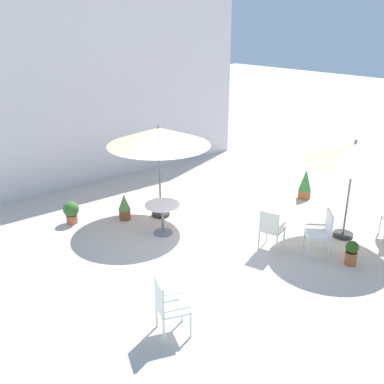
{
  "coord_description": "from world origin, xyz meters",
  "views": [
    {
      "loc": [
        -5.74,
        -6.68,
        4.51
      ],
      "look_at": [
        0.0,
        0.5,
        0.88
      ],
      "focal_mm": 40.83,
      "sensor_mm": 36.0,
      "label": 1
    }
  ],
  "objects_px": {
    "cafe_table_0": "(163,213)",
    "patio_chair_3": "(322,231)",
    "potted_plant_3": "(71,211)",
    "patio_umbrella_0": "(159,137)",
    "potted_plant_1": "(124,207)",
    "potted_plant_0": "(305,184)",
    "patio_chair_1": "(271,227)",
    "potted_plant_2": "(351,252)",
    "patio_umbrella_1": "(354,153)",
    "patio_chair_2": "(167,304)"
  },
  "relations": [
    {
      "from": "patio_umbrella_1",
      "to": "patio_chair_3",
      "type": "xyz_separation_m",
      "value": [
        -1.07,
        -0.16,
        -1.41
      ]
    },
    {
      "from": "potted_plant_1",
      "to": "potted_plant_3",
      "type": "height_order",
      "value": "potted_plant_1"
    },
    {
      "from": "potted_plant_3",
      "to": "patio_chair_2",
      "type": "bearing_deg",
      "value": -96.4
    },
    {
      "from": "cafe_table_0",
      "to": "potted_plant_0",
      "type": "relative_size",
      "value": 0.97
    },
    {
      "from": "potted_plant_3",
      "to": "patio_umbrella_0",
      "type": "bearing_deg",
      "value": -26.97
    },
    {
      "from": "potted_plant_0",
      "to": "potted_plant_3",
      "type": "distance_m",
      "value": 6.11
    },
    {
      "from": "potted_plant_0",
      "to": "potted_plant_3",
      "type": "relative_size",
      "value": 1.49
    },
    {
      "from": "patio_umbrella_1",
      "to": "potted_plant_0",
      "type": "bearing_deg",
      "value": 59.62
    },
    {
      "from": "patio_chair_2",
      "to": "potted_plant_2",
      "type": "height_order",
      "value": "patio_chair_2"
    },
    {
      "from": "patio_chair_2",
      "to": "patio_chair_3",
      "type": "xyz_separation_m",
      "value": [
        3.89,
        0.04,
        0.01
      ]
    },
    {
      "from": "cafe_table_0",
      "to": "patio_chair_3",
      "type": "bearing_deg",
      "value": -54.8
    },
    {
      "from": "patio_chair_2",
      "to": "potted_plant_2",
      "type": "bearing_deg",
      "value": -8.27
    },
    {
      "from": "cafe_table_0",
      "to": "patio_umbrella_0",
      "type": "bearing_deg",
      "value": 58.23
    },
    {
      "from": "patio_umbrella_1",
      "to": "patio_chair_2",
      "type": "height_order",
      "value": "patio_umbrella_1"
    },
    {
      "from": "patio_umbrella_0",
      "to": "patio_chair_1",
      "type": "xyz_separation_m",
      "value": [
        0.78,
        -2.88,
        -1.46
      ]
    },
    {
      "from": "patio_chair_2",
      "to": "potted_plant_0",
      "type": "relative_size",
      "value": 1.17
    },
    {
      "from": "patio_umbrella_0",
      "to": "patio_chair_2",
      "type": "xyz_separation_m",
      "value": [
        -2.42,
        -3.67,
        -1.47
      ]
    },
    {
      "from": "patio_umbrella_1",
      "to": "patio_chair_1",
      "type": "relative_size",
      "value": 2.58
    },
    {
      "from": "patio_chair_1",
      "to": "potted_plant_3",
      "type": "distance_m",
      "value": 4.69
    },
    {
      "from": "patio_chair_3",
      "to": "potted_plant_3",
      "type": "xyz_separation_m",
      "value": [
        -3.37,
        4.6,
        -0.23
      ]
    },
    {
      "from": "potted_plant_0",
      "to": "cafe_table_0",
      "type": "bearing_deg",
      "value": 170.86
    },
    {
      "from": "potted_plant_1",
      "to": "potted_plant_3",
      "type": "bearing_deg",
      "value": 151.09
    },
    {
      "from": "patio_umbrella_0",
      "to": "potted_plant_3",
      "type": "distance_m",
      "value": 2.72
    },
    {
      "from": "patio_umbrella_0",
      "to": "patio_umbrella_1",
      "type": "relative_size",
      "value": 1.03
    },
    {
      "from": "patio_umbrella_0",
      "to": "patio_chair_3",
      "type": "distance_m",
      "value": 4.18
    },
    {
      "from": "patio_chair_2",
      "to": "patio_chair_3",
      "type": "distance_m",
      "value": 3.89
    },
    {
      "from": "potted_plant_1",
      "to": "patio_chair_1",
      "type": "bearing_deg",
      "value": -64.0
    },
    {
      "from": "potted_plant_2",
      "to": "potted_plant_3",
      "type": "distance_m",
      "value": 6.29
    },
    {
      "from": "patio_umbrella_0",
      "to": "patio_chair_3",
      "type": "bearing_deg",
      "value": -67.96
    },
    {
      "from": "patio_umbrella_0",
      "to": "patio_chair_3",
      "type": "relative_size",
      "value": 2.56
    },
    {
      "from": "patio_chair_3",
      "to": "potted_plant_2",
      "type": "xyz_separation_m",
      "value": [
        0.13,
        -0.62,
        -0.27
      ]
    },
    {
      "from": "potted_plant_0",
      "to": "potted_plant_2",
      "type": "height_order",
      "value": "potted_plant_0"
    },
    {
      "from": "patio_chair_1",
      "to": "potted_plant_0",
      "type": "relative_size",
      "value": 1.14
    },
    {
      "from": "patio_umbrella_1",
      "to": "potted_plant_2",
      "type": "relative_size",
      "value": 4.69
    },
    {
      "from": "patio_chair_3",
      "to": "potted_plant_1",
      "type": "xyz_separation_m",
      "value": [
        -2.28,
        4.0,
        -0.2
      ]
    },
    {
      "from": "patio_chair_3",
      "to": "cafe_table_0",
      "type": "bearing_deg",
      "value": 125.2
    },
    {
      "from": "patio_umbrella_0",
      "to": "patio_chair_3",
      "type": "height_order",
      "value": "patio_umbrella_0"
    },
    {
      "from": "patio_chair_2",
      "to": "potted_plant_1",
      "type": "height_order",
      "value": "patio_chair_2"
    },
    {
      "from": "patio_chair_1",
      "to": "patio_chair_2",
      "type": "xyz_separation_m",
      "value": [
        -3.19,
        -0.79,
        -0.0
      ]
    },
    {
      "from": "patio_chair_2",
      "to": "patio_umbrella_0",
      "type": "bearing_deg",
      "value": 56.67
    },
    {
      "from": "potted_plant_1",
      "to": "potted_plant_3",
      "type": "distance_m",
      "value": 1.25
    },
    {
      "from": "patio_umbrella_0",
      "to": "patio_chair_1",
      "type": "relative_size",
      "value": 2.64
    },
    {
      "from": "cafe_table_0",
      "to": "potted_plant_2",
      "type": "bearing_deg",
      "value": -58.36
    },
    {
      "from": "patio_chair_2",
      "to": "potted_plant_1",
      "type": "relative_size",
      "value": 1.45
    },
    {
      "from": "patio_umbrella_0",
      "to": "cafe_table_0",
      "type": "height_order",
      "value": "patio_umbrella_0"
    },
    {
      "from": "cafe_table_0",
      "to": "potted_plant_3",
      "type": "height_order",
      "value": "cafe_table_0"
    },
    {
      "from": "potted_plant_1",
      "to": "cafe_table_0",
      "type": "bearing_deg",
      "value": -76.07
    },
    {
      "from": "potted_plant_0",
      "to": "patio_chair_3",
      "type": "bearing_deg",
      "value": -136.19
    },
    {
      "from": "patio_umbrella_0",
      "to": "potted_plant_2",
      "type": "xyz_separation_m",
      "value": [
        1.6,
        -4.26,
        -1.73
      ]
    },
    {
      "from": "patio_chair_3",
      "to": "patio_umbrella_1",
      "type": "bearing_deg",
      "value": 8.57
    }
  ]
}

